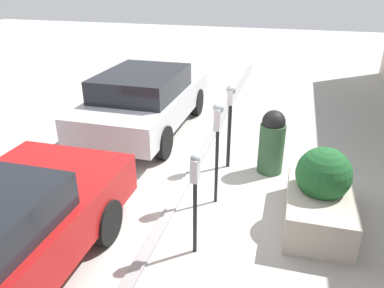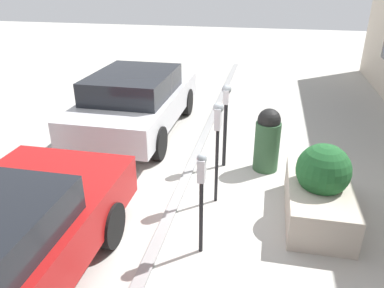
{
  "view_description": "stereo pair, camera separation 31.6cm",
  "coord_description": "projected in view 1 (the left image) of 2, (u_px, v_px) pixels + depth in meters",
  "views": [
    {
      "loc": [
        -4.81,
        -1.48,
        3.28
      ],
      "look_at": [
        0.0,
        -0.16,
        0.97
      ],
      "focal_mm": 35.0,
      "sensor_mm": 36.0,
      "label": 1
    },
    {
      "loc": [
        -4.89,
        -1.17,
        3.28
      ],
      "look_at": [
        0.0,
        -0.16,
        0.97
      ],
      "focal_mm": 35.0,
      "sensor_mm": 36.0,
      "label": 2
    }
  ],
  "objects": [
    {
      "name": "ground_plane",
      "position": [
        182.0,
        198.0,
        5.94
      ],
      "size": [
        40.0,
        40.0,
        0.0
      ],
      "primitive_type": "plane",
      "color": "#ADAAA3"
    },
    {
      "name": "curb_strip",
      "position": [
        178.0,
        196.0,
        5.95
      ],
      "size": [
        19.0,
        0.16,
        0.04
      ],
      "color": "gray",
      "rests_on": "ground_plane"
    },
    {
      "name": "trash_bin",
      "position": [
        272.0,
        142.0,
        6.5
      ],
      "size": [
        0.44,
        0.44,
        1.15
      ],
      "color": "#2D5133",
      "rests_on": "ground_plane"
    },
    {
      "name": "parking_meter_nearest",
      "position": [
        195.0,
        184.0,
        4.4
      ],
      "size": [
        0.14,
        0.12,
        1.39
      ],
      "color": "black",
      "rests_on": "ground_plane"
    },
    {
      "name": "parked_car_middle",
      "position": [
        145.0,
        99.0,
        8.19
      ],
      "size": [
        4.06,
        1.86,
        1.36
      ],
      "rotation": [
        0.0,
        0.0,
        -0.01
      ],
      "color": "#B7B7BC",
      "rests_on": "ground_plane"
    },
    {
      "name": "parking_meter_second",
      "position": [
        218.0,
        129.0,
        5.34
      ],
      "size": [
        0.18,
        0.15,
        1.62
      ],
      "color": "black",
      "rests_on": "ground_plane"
    },
    {
      "name": "parking_meter_middle",
      "position": [
        230.0,
        110.0,
        6.45
      ],
      "size": [
        0.19,
        0.16,
        1.54
      ],
      "color": "black",
      "rests_on": "ground_plane"
    },
    {
      "name": "planter_box",
      "position": [
        320.0,
        195.0,
        5.19
      ],
      "size": [
        1.67,
        0.87,
        1.16
      ],
      "color": "#B2A899",
      "rests_on": "ground_plane"
    }
  ]
}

